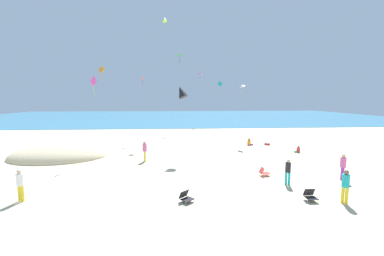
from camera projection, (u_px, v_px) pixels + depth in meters
name	position (u px, v px, depth m)	size (l,w,h in m)	color
ground_plane	(190.00, 150.00, 24.32)	(120.00, 120.00, 0.00)	beige
ocean_water	(180.00, 116.00, 71.47)	(120.00, 60.00, 0.05)	teal
dune_mound	(59.00, 157.00, 21.52)	(8.34, 5.84, 2.44)	beige
beach_chair_far_right	(186.00, 197.00, 12.13)	(0.83, 0.83, 0.56)	black
beach_chair_mid_beach	(310.00, 195.00, 12.24)	(0.57, 0.59, 0.62)	black
beach_chair_far_left	(264.00, 172.00, 16.23)	(0.67, 0.53, 0.57)	#D13D3D
cooler_box	(267.00, 144.00, 27.13)	(0.60, 0.64, 0.26)	red
person_0	(298.00, 150.00, 23.29)	(0.57, 0.37, 0.67)	red
person_1	(343.00, 165.00, 15.22)	(0.45, 0.45, 1.73)	purple
person_2	(145.00, 150.00, 19.91)	(0.41, 0.41, 1.72)	yellow
person_3	(20.00, 183.00, 12.10)	(0.41, 0.41, 1.66)	yellow
person_4	(346.00, 184.00, 11.83)	(0.44, 0.44, 1.72)	yellow
person_5	(249.00, 143.00, 26.93)	(0.64, 0.40, 0.79)	orange
person_6	(288.00, 170.00, 14.44)	(0.44, 0.44, 1.59)	#19ADB2
kite_teal	(220.00, 84.00, 41.17)	(1.00, 0.36, 1.80)	#1EADAD
kite_magenta	(94.00, 82.00, 19.95)	(0.24, 0.85, 1.74)	#DB3DA8
kite_black	(181.00, 92.00, 20.48)	(1.39, 1.26, 1.60)	black
kite_orange	(102.00, 70.00, 28.24)	(0.84, 0.40, 1.63)	orange
kite_green	(180.00, 56.00, 38.39)	(0.56, 0.41, 1.53)	green
kite_lime	(164.00, 19.00, 30.53)	(0.80, 0.90, 1.21)	#99DB33
kite_pink	(200.00, 73.00, 46.43)	(1.01, 1.02, 1.50)	pink
kite_red	(142.00, 78.00, 29.58)	(0.46, 0.52, 1.27)	red
kite_white	(241.00, 86.00, 27.30)	(0.66, 0.83, 1.51)	white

